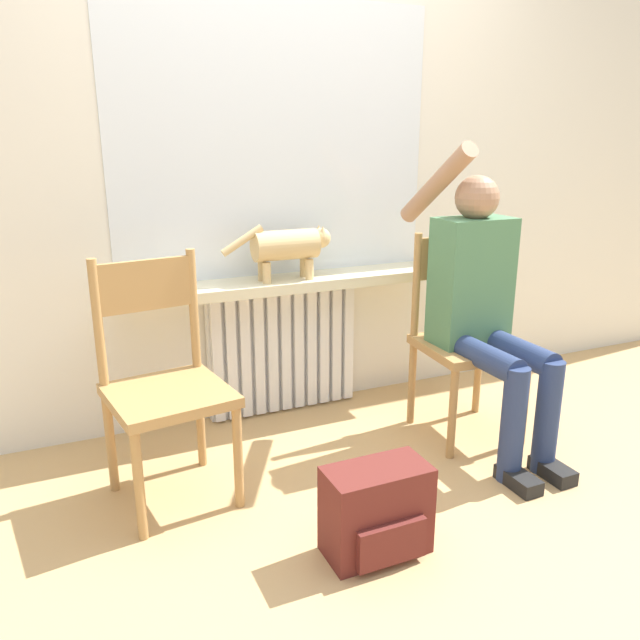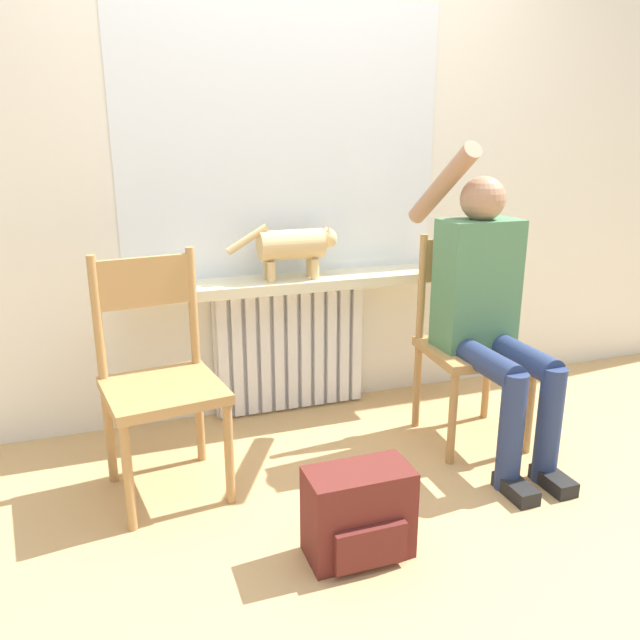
# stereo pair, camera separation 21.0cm
# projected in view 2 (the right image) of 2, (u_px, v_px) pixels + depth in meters

# --- Properties ---
(ground_plane) EXTENTS (12.00, 12.00, 0.00)m
(ground_plane) POSITION_uv_depth(u_px,v_px,m) (384.00, 534.00, 2.23)
(ground_plane) COLOR tan
(wall_with_window) EXTENTS (7.00, 0.06, 2.70)m
(wall_with_window) POSITION_uv_depth(u_px,v_px,m) (283.00, 139.00, 2.96)
(wall_with_window) COLOR white
(wall_with_window) RESTS_ON ground_plane
(radiator) EXTENTS (0.77, 0.08, 0.66)m
(radiator) POSITION_uv_depth(u_px,v_px,m) (290.00, 347.00, 3.17)
(radiator) COLOR white
(radiator) RESTS_ON ground_plane
(windowsill) EXTENTS (1.63, 0.26, 0.05)m
(windowsill) POSITION_uv_depth(u_px,v_px,m) (294.00, 283.00, 3.00)
(windowsill) COLOR beige
(windowsill) RESTS_ON radiator
(window_glass) EXTENTS (1.56, 0.01, 1.26)m
(window_glass) POSITION_uv_depth(u_px,v_px,m) (285.00, 141.00, 2.93)
(window_glass) COLOR white
(window_glass) RESTS_ON windowsill
(chair_left) EXTENTS (0.48, 0.48, 0.94)m
(chair_left) POSITION_uv_depth(u_px,v_px,m) (160.00, 376.00, 2.40)
(chair_left) COLOR #B2844C
(chair_left) RESTS_ON ground_plane
(chair_right) EXTENTS (0.46, 0.46, 0.94)m
(chair_right) POSITION_uv_depth(u_px,v_px,m) (470.00, 339.00, 2.84)
(chair_right) COLOR #B2844C
(chair_right) RESTS_ON ground_plane
(person) EXTENTS (0.36, 0.99, 1.35)m
(person) POSITION_uv_depth(u_px,v_px,m) (488.00, 305.00, 2.67)
(person) COLOR navy
(person) RESTS_ON ground_plane
(cat) EXTENTS (0.54, 0.14, 0.27)m
(cat) POSITION_uv_depth(u_px,v_px,m) (294.00, 245.00, 2.92)
(cat) COLOR #DBB77A
(cat) RESTS_ON windowsill
(backpack) EXTENTS (0.35, 0.21, 0.31)m
(backpack) POSITION_uv_depth(u_px,v_px,m) (359.00, 514.00, 2.08)
(backpack) COLOR maroon
(backpack) RESTS_ON ground_plane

